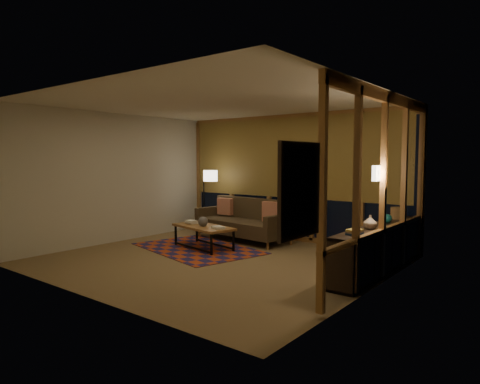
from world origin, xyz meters
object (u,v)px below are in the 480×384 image
Objects in this scene: coffee_table at (204,237)px; floor_lamp at (204,201)px; bookshelf at (379,249)px; sofa at (243,220)px.

floor_lamp is at bearing 144.72° from coffee_table.
floor_lamp is 0.52× the size of bookshelf.
bookshelf is at bearing -5.84° from sofa.
floor_lamp is (-1.29, 1.40, 0.52)m from coffee_table.
sofa is 1.61× the size of coffee_table.
sofa reaches higher than coffee_table.
floor_lamp is at bearing 167.94° from bookshelf.
sofa is 1.45m from floor_lamp.
coffee_table is at bearing -26.97° from floor_lamp.
sofa is 3.30m from bookshelf.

